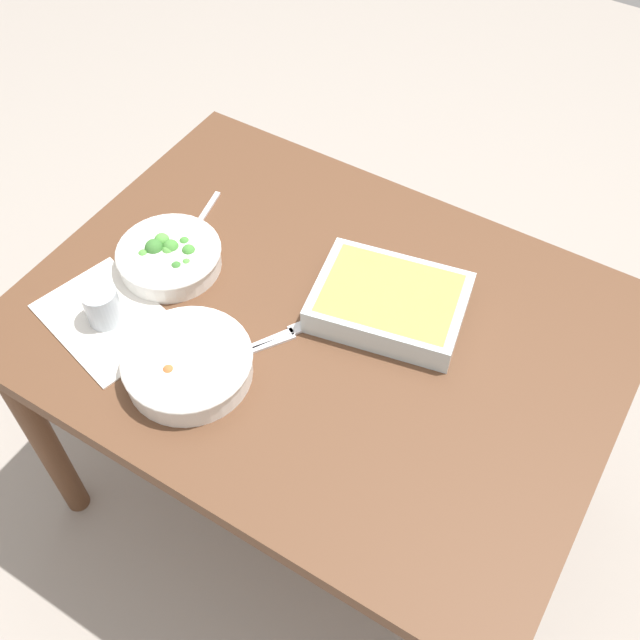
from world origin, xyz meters
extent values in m
plane|color=#9E9389|center=(0.00, 0.00, 0.00)|extent=(6.00, 6.00, 0.00)
cube|color=brown|center=(0.00, 0.00, 0.72)|extent=(1.20, 0.90, 0.04)
cylinder|color=brown|center=(-0.54, -0.39, 0.35)|extent=(0.06, 0.06, 0.70)
cylinder|color=brown|center=(0.54, -0.39, 0.35)|extent=(0.06, 0.06, 0.70)
cylinder|color=brown|center=(0.54, 0.39, 0.35)|extent=(0.06, 0.06, 0.70)
cube|color=silver|center=(0.37, 0.22, 0.74)|extent=(0.32, 0.27, 0.00)
cylinder|color=white|center=(0.14, 0.24, 0.77)|extent=(0.24, 0.24, 0.05)
torus|color=white|center=(0.14, 0.24, 0.79)|extent=(0.25, 0.25, 0.01)
cylinder|color=olive|center=(0.14, 0.24, 0.77)|extent=(0.20, 0.20, 0.03)
sphere|color=silver|center=(0.14, 0.24, 0.79)|extent=(0.02, 0.02, 0.02)
sphere|color=silver|center=(0.13, 0.24, 0.79)|extent=(0.02, 0.02, 0.02)
sphere|color=#C66633|center=(0.16, 0.28, 0.79)|extent=(0.02, 0.02, 0.02)
cylinder|color=white|center=(0.35, 0.04, 0.77)|extent=(0.22, 0.22, 0.05)
torus|color=white|center=(0.35, 0.04, 0.79)|extent=(0.22, 0.22, 0.01)
cylinder|color=#8CB272|center=(0.35, 0.04, 0.77)|extent=(0.18, 0.18, 0.02)
sphere|color=#569E42|center=(0.39, 0.07, 0.78)|extent=(0.02, 0.02, 0.02)
sphere|color=#569E42|center=(0.38, 0.02, 0.79)|extent=(0.03, 0.03, 0.03)
sphere|color=#478C38|center=(0.35, 0.03, 0.79)|extent=(0.03, 0.03, 0.03)
sphere|color=#3D7A33|center=(0.35, 0.04, 0.78)|extent=(0.02, 0.02, 0.02)
sphere|color=#478C38|center=(0.34, 0.00, 0.78)|extent=(0.02, 0.02, 0.02)
sphere|color=#478C38|center=(0.31, 0.02, 0.79)|extent=(0.03, 0.03, 0.03)
sphere|color=#3D7A33|center=(0.38, 0.05, 0.79)|extent=(0.04, 0.04, 0.04)
sphere|color=#569E42|center=(0.30, 0.05, 0.78)|extent=(0.02, 0.02, 0.02)
sphere|color=#569E42|center=(0.35, 0.04, 0.79)|extent=(0.03, 0.03, 0.03)
sphere|color=#478C38|center=(0.37, 0.05, 0.79)|extent=(0.03, 0.03, 0.03)
sphere|color=#3D7A33|center=(0.31, 0.07, 0.78)|extent=(0.02, 0.02, 0.02)
cube|color=silver|center=(-0.11, -0.09, 0.77)|extent=(0.34, 0.28, 0.06)
cube|color=#DBAD56|center=(-0.11, -0.09, 0.78)|extent=(0.30, 0.24, 0.04)
cylinder|color=#B2BCC6|center=(0.37, 0.22, 0.78)|extent=(0.07, 0.07, 0.08)
cylinder|color=black|center=(0.37, 0.22, 0.77)|extent=(0.06, 0.06, 0.05)
cube|color=silver|center=(0.06, 0.12, 0.74)|extent=(0.09, 0.12, 0.01)
ellipsoid|color=silver|center=(0.11, 0.19, 0.75)|extent=(0.04, 0.05, 0.01)
cube|color=silver|center=(0.39, -0.13, 0.74)|extent=(0.04, 0.14, 0.01)
ellipsoid|color=silver|center=(0.37, -0.05, 0.75)|extent=(0.03, 0.04, 0.01)
cube|color=silver|center=(0.07, 0.11, 0.74)|extent=(0.08, 0.13, 0.01)
cube|color=silver|center=(0.02, 0.04, 0.74)|extent=(0.04, 0.05, 0.01)
camera|label=1|loc=(-0.50, 0.81, 1.93)|focal=42.29mm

